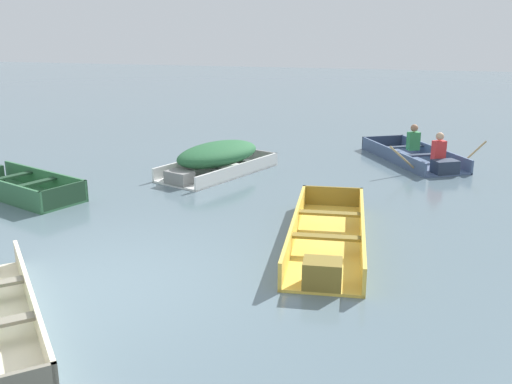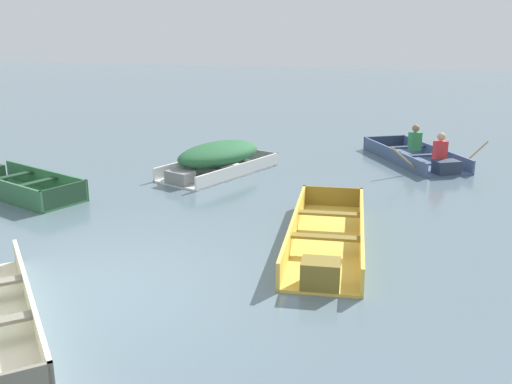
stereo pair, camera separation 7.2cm
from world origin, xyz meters
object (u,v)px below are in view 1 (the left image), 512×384
skiff_yellow_near_moored (327,238)px  rowboat_slate_blue_with_crew (417,156)px  skiff_white_far_moored (217,157)px

skiff_yellow_near_moored → rowboat_slate_blue_with_crew: size_ratio=1.10×
skiff_white_far_moored → skiff_yellow_near_moored: bearing=-50.0°
skiff_yellow_near_moored → rowboat_slate_blue_with_crew: bearing=79.2°
skiff_white_far_moored → rowboat_slate_blue_with_crew: size_ratio=0.92×
skiff_yellow_near_moored → skiff_white_far_moored: skiff_white_far_moored is taller
skiff_yellow_near_moored → rowboat_slate_blue_with_crew: rowboat_slate_blue_with_crew is taller
skiff_yellow_near_moored → skiff_white_far_moored: (-3.08, 3.67, 0.25)m
rowboat_slate_blue_with_crew → skiff_yellow_near_moored: bearing=-100.8°
rowboat_slate_blue_with_crew → skiff_white_far_moored: bearing=-150.6°
skiff_white_far_moored → rowboat_slate_blue_with_crew: (4.23, 2.38, -0.21)m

